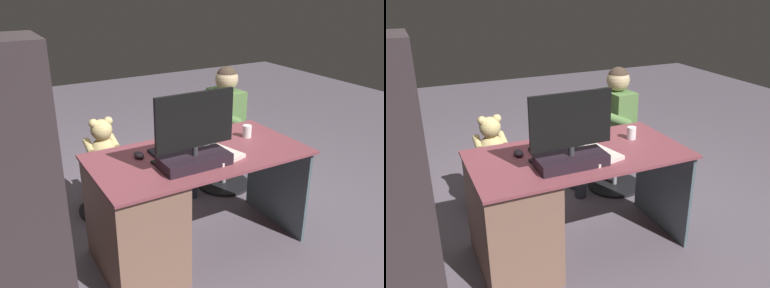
% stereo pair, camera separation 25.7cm
% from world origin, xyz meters
% --- Properties ---
extents(ground_plane, '(10.00, 10.00, 0.00)m').
position_xyz_m(ground_plane, '(0.00, 0.00, 0.00)').
color(ground_plane, '#605560').
extents(desk, '(1.43, 0.74, 0.73)m').
position_xyz_m(desk, '(0.38, 0.38, 0.39)').
color(desk, brown).
rests_on(desk, ground_plane).
extents(monitor, '(0.52, 0.20, 0.46)m').
position_xyz_m(monitor, '(0.12, 0.53, 0.88)').
color(monitor, black).
rests_on(monitor, desk).
extents(keyboard, '(0.42, 0.14, 0.02)m').
position_xyz_m(keyboard, '(0.08, 0.26, 0.74)').
color(keyboard, black).
rests_on(keyboard, desk).
extents(computer_mouse, '(0.06, 0.10, 0.04)m').
position_xyz_m(computer_mouse, '(0.37, 0.25, 0.75)').
color(computer_mouse, '#302730').
rests_on(computer_mouse, desk).
extents(cup, '(0.06, 0.06, 0.09)m').
position_xyz_m(cup, '(-0.45, 0.30, 0.78)').
color(cup, white).
rests_on(cup, desk).
extents(tv_remote, '(0.06, 0.15, 0.02)m').
position_xyz_m(tv_remote, '(0.31, 0.44, 0.74)').
color(tv_remote, black).
rests_on(tv_remote, desk).
extents(notebook_binder, '(0.29, 0.34, 0.02)m').
position_xyz_m(notebook_binder, '(-0.08, 0.47, 0.74)').
color(notebook_binder, beige).
rests_on(notebook_binder, desk).
extents(office_chair_teddy, '(0.48, 0.48, 0.43)m').
position_xyz_m(office_chair_teddy, '(0.40, -0.43, 0.25)').
color(office_chair_teddy, black).
rests_on(office_chair_teddy, ground_plane).
extents(teddy_bear, '(0.26, 0.26, 0.38)m').
position_xyz_m(teddy_bear, '(0.40, -0.44, 0.60)').
color(teddy_bear, '#D4BA78').
rests_on(teddy_bear, office_chair_teddy).
extents(visitor_chair, '(0.49, 0.49, 0.43)m').
position_xyz_m(visitor_chair, '(-0.69, -0.32, 0.24)').
color(visitor_chair, black).
rests_on(visitor_chair, ground_plane).
extents(person, '(0.54, 0.51, 1.12)m').
position_xyz_m(person, '(-0.61, -0.33, 0.66)').
color(person, '#54793F').
rests_on(person, ground_plane).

